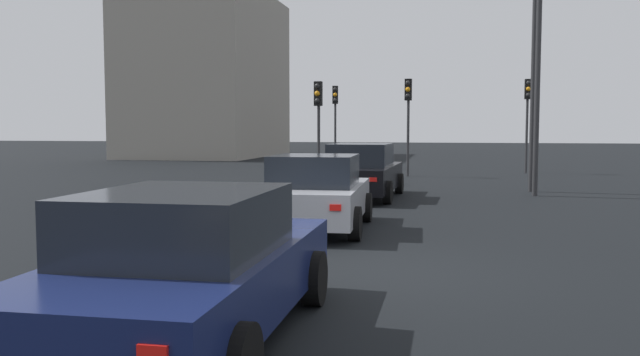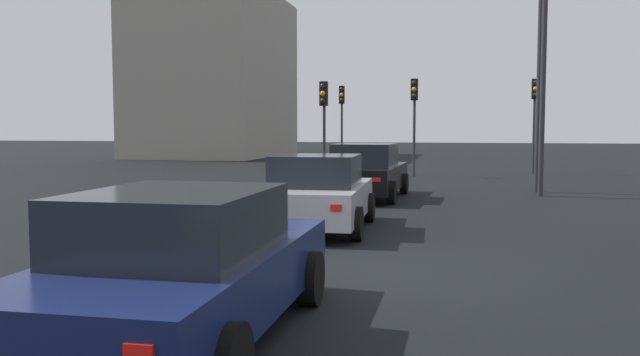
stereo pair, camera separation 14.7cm
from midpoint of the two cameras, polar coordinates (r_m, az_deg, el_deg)
The scene contains 11 objects.
ground_plane at distance 9.78m, azimuth 4.30°, elevation -8.50°, with size 160.00×160.00×0.20m, color black.
car_black_right_lead at distance 19.37m, azimuth 3.41°, elevation 0.53°, with size 4.76×2.22×1.60m.
car_silver_right_second at distance 13.34m, azimuth -0.70°, elevation -1.37°, with size 4.10×2.19×1.53m.
car_navy_right_third at distance 6.59m, azimuth -11.85°, elevation -7.59°, with size 4.65×2.10×1.49m.
traffic_light_near_left at distance 33.50m, azimuth 1.20°, elevation 5.98°, with size 0.32×0.30×4.16m.
traffic_light_near_right at distance 31.14m, azimuth 17.39°, elevation 5.98°, with size 0.32×0.29×4.23m.
traffic_light_far_left at distance 24.57m, azimuth -0.33°, elevation 5.91°, with size 0.33×0.30×3.77m.
traffic_light_far_right at distance 28.04m, azimuth 7.48°, elevation 6.16°, with size 0.32×0.30×4.10m.
street_lamp_kerbside at distance 21.12m, azimuth 18.22°, elevation 12.29°, with size 0.56×0.36×8.75m.
street_lamp_far at distance 22.36m, azimuth 17.85°, elevation 10.61°, with size 0.56×0.36×7.83m.
building_facade_left at distance 48.42m, azimuth -9.72°, elevation 8.73°, with size 13.66×8.61×11.52m, color gray.
Camera 1 is at (-9.48, -1.05, 2.09)m, focal length 36.99 mm.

